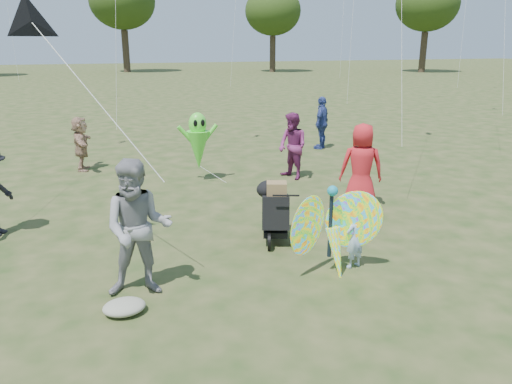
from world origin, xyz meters
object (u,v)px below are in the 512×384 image
crowd_d (81,144)px  butterfly_kite (333,232)px  child_girl (355,239)px  adult_man (138,229)px  alien_kite (198,143)px  crowd_e (293,146)px  jogging_stroller (274,207)px  crowd_c (322,123)px  crowd_a (361,167)px

crowd_d → butterfly_kite: 8.69m
child_girl → butterfly_kite: size_ratio=0.54×
adult_man → crowd_d: size_ratio=1.32×
adult_man → alien_kite: bearing=80.8°
crowd_e → alien_kite: bearing=-120.2°
adult_man → child_girl: bearing=7.4°
crowd_d → jogging_stroller: size_ratio=1.30×
jogging_stroller → adult_man: bearing=-133.3°
adult_man → butterfly_kite: size_ratio=1.11×
crowd_c → jogging_stroller: size_ratio=1.51×
crowd_a → crowd_e: 2.73m
crowd_c → alien_kite: (-4.67, -2.67, 0.12)m
jogging_stroller → child_girl: bearing=-42.1°
crowd_d → jogging_stroller: bearing=-148.7°
child_girl → butterfly_kite: bearing=-4.9°
crowd_a → child_girl: bearing=81.8°
child_girl → adult_man: bearing=-18.9°
crowd_c → alien_kite: size_ratio=0.98×
adult_man → crowd_a: (4.76, 2.32, -0.06)m
jogging_stroller → alien_kite: size_ratio=0.65×
crowd_c → child_girl: bearing=21.9°
crowd_d → butterfly_kite: size_ratio=0.84×
crowd_e → child_girl: bearing=-29.8°
adult_man → crowd_e: size_ratio=1.14×
adult_man → crowd_e: 6.63m
child_girl → crowd_a: crowd_a is taller
butterfly_kite → alien_kite: 5.86m
adult_man → crowd_d: (-0.78, 7.65, -0.23)m
child_girl → crowd_c: crowd_c is taller
crowd_c → butterfly_kite: 9.32m
butterfly_kite → crowd_d: bearing=114.4°
crowd_e → alien_kite: size_ratio=0.97×
crowd_d → crowd_e: (5.11, -2.63, 0.11)m
crowd_c → crowd_a: bearing=26.1°
crowd_a → alien_kite: size_ratio=1.04×
child_girl → adult_man: 3.27m
alien_kite → crowd_d: bearing=142.8°
crowd_d → butterfly_kite: crowd_d is taller
crowd_c → alien_kite: 5.38m
crowd_e → butterfly_kite: crowd_e is taller
adult_man → crowd_a: size_ratio=1.07×
butterfly_kite → crowd_a: bearing=53.0°
child_girl → adult_man: (-3.23, 0.19, 0.50)m
child_girl → butterfly_kite: butterfly_kite is taller
child_girl → crowd_d: crowd_d is taller
crowd_a → adult_man: bearing=49.1°
child_girl → crowd_a: bearing=-136.9°
crowd_d → crowd_e: crowd_e is taller
child_girl → crowd_c: bearing=-127.9°
crowd_d → butterfly_kite: bearing=-151.1°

